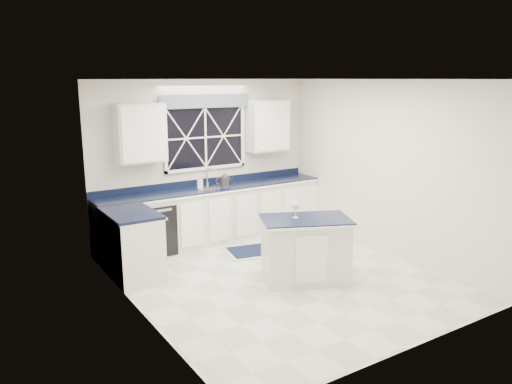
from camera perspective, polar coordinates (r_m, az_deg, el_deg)
ground at (r=7.06m, az=2.77°, el=-9.76°), size 4.50×4.50×0.00m
back_wall at (r=8.56m, az=-5.88°, el=3.61°), size 4.00×0.10×2.70m
base_cabinets at (r=8.20m, az=-6.34°, el=-3.25°), size 3.99×1.60×0.90m
countertop at (r=8.38m, az=-4.89°, el=0.43°), size 3.98×0.64×0.04m
dishwasher at (r=8.07m, az=-11.76°, el=-4.01°), size 0.60×0.58×0.82m
window at (r=8.45m, az=-5.81°, el=6.78°), size 1.65×0.09×1.26m
upper_cabinets at (r=8.34m, az=-5.44°, el=7.19°), size 3.10×0.34×0.90m
faucet at (r=8.51m, az=-5.52°, el=1.84°), size 0.05×0.20×0.30m
island at (r=6.87m, az=5.66°, el=-6.51°), size 1.36×1.12×0.88m
rug at (r=8.10m, az=0.57°, el=-6.64°), size 1.26×0.92×0.02m
kettle at (r=8.46m, az=-3.61°, el=1.40°), size 0.29×0.23×0.21m
wine_glass at (r=6.71m, az=4.56°, el=-1.59°), size 0.10×0.10×0.24m
soap_bottle at (r=8.35m, az=-6.41°, el=1.20°), size 0.12×0.12×0.20m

